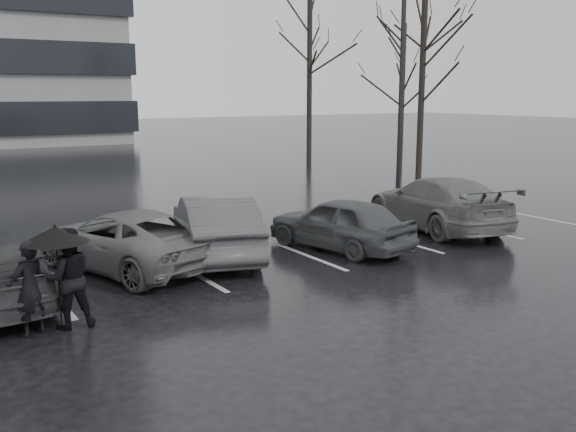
% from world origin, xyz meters
% --- Properties ---
extents(ground, '(160.00, 160.00, 0.00)m').
position_xyz_m(ground, '(0.00, 0.00, 0.00)').
color(ground, black).
rests_on(ground, ground).
extents(car_main, '(2.30, 3.97, 1.27)m').
position_xyz_m(car_main, '(1.61, 1.65, 0.63)').
color(car_main, black).
rests_on(car_main, ground).
extents(car_west_a, '(2.69, 4.59, 1.43)m').
position_xyz_m(car_west_a, '(-1.22, 2.56, 0.71)').
color(car_west_a, '#2B2B2D').
rests_on(car_west_a, ground).
extents(car_west_b, '(3.37, 4.95, 1.26)m').
position_xyz_m(car_west_b, '(-3.26, 2.70, 0.63)').
color(car_west_b, '#454547').
rests_on(car_west_b, ground).
extents(car_east, '(2.92, 5.24, 1.44)m').
position_xyz_m(car_east, '(5.27, 2.15, 0.72)').
color(car_east, '#454547').
rests_on(car_east, ground).
extents(pedestrian_left, '(0.65, 0.57, 1.50)m').
position_xyz_m(pedestrian_left, '(-5.71, -0.32, 0.75)').
color(pedestrian_left, black).
rests_on(pedestrian_left, ground).
extents(pedestrian_right, '(0.83, 0.67, 1.62)m').
position_xyz_m(pedestrian_right, '(-5.13, -0.27, 0.81)').
color(pedestrian_right, black).
rests_on(pedestrian_right, ground).
extents(umbrella, '(1.00, 1.00, 1.70)m').
position_xyz_m(umbrella, '(-5.29, -0.33, 1.55)').
color(umbrella, black).
rests_on(umbrella, ground).
extents(lamp_post, '(0.51, 0.51, 9.33)m').
position_xyz_m(lamp_post, '(7.96, 6.75, 4.27)').
color(lamp_post, gray).
rests_on(lamp_post, ground).
extents(stall_stripes, '(19.72, 5.00, 0.00)m').
position_xyz_m(stall_stripes, '(-0.80, 2.50, 0.00)').
color(stall_stripes, '#B3B2B5').
rests_on(stall_stripes, ground).
extents(tree_east, '(0.26, 0.26, 8.00)m').
position_xyz_m(tree_east, '(12.00, 10.00, 4.00)').
color(tree_east, black).
rests_on(tree_east, ground).
extents(tree_ne, '(0.26, 0.26, 7.00)m').
position_xyz_m(tree_ne, '(14.50, 14.00, 3.50)').
color(tree_ne, black).
rests_on(tree_ne, ground).
extents(tree_north, '(0.26, 0.26, 8.50)m').
position_xyz_m(tree_north, '(11.00, 17.00, 4.25)').
color(tree_north, black).
rests_on(tree_north, ground).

